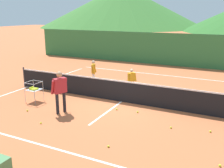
{
  "coord_description": "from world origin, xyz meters",
  "views": [
    {
      "loc": [
        4.47,
        -9.97,
        3.83
      ],
      "look_at": [
        -0.17,
        -0.62,
        0.96
      ],
      "focal_mm": 41.3,
      "sensor_mm": 36.0,
      "label": 1
    }
  ],
  "objects_px": {
    "student_0": "(94,70)",
    "tennis_ball_4": "(117,109)",
    "tennis_ball_1": "(210,131)",
    "tennis_ball_6": "(108,146)",
    "tennis_net": "(122,91)",
    "tennis_ball_5": "(41,123)",
    "tennis_ball_3": "(27,111)",
    "tennis_ball_8": "(138,112)",
    "tennis_ball_9": "(220,165)",
    "ball_cart": "(34,89)",
    "student_1": "(132,79)",
    "tennis_ball_2": "(171,128)",
    "instructor": "(60,88)"
  },
  "relations": [
    {
      "from": "tennis_net",
      "to": "tennis_ball_4",
      "type": "distance_m",
      "value": 1.15
    },
    {
      "from": "instructor",
      "to": "tennis_ball_5",
      "type": "xyz_separation_m",
      "value": [
        0.0,
        -1.2,
        -0.98
      ]
    },
    {
      "from": "tennis_ball_1",
      "to": "tennis_ball_3",
      "type": "relative_size",
      "value": 1.0
    },
    {
      "from": "tennis_ball_5",
      "to": "tennis_ball_2",
      "type": "bearing_deg",
      "value": 21.53
    },
    {
      "from": "tennis_net",
      "to": "instructor",
      "type": "relative_size",
      "value": 6.89
    },
    {
      "from": "tennis_ball_1",
      "to": "tennis_ball_8",
      "type": "distance_m",
      "value": 2.86
    },
    {
      "from": "tennis_ball_8",
      "to": "tennis_ball_9",
      "type": "distance_m",
      "value": 4.14
    },
    {
      "from": "tennis_ball_1",
      "to": "tennis_ball_2",
      "type": "height_order",
      "value": "same"
    },
    {
      "from": "tennis_ball_5",
      "to": "tennis_ball_3",
      "type": "bearing_deg",
      "value": 152.0
    },
    {
      "from": "tennis_ball_5",
      "to": "tennis_ball_4",
      "type": "bearing_deg",
      "value": 52.89
    },
    {
      "from": "tennis_ball_1",
      "to": "tennis_ball_5",
      "type": "height_order",
      "value": "same"
    },
    {
      "from": "tennis_ball_4",
      "to": "tennis_ball_8",
      "type": "distance_m",
      "value": 0.89
    },
    {
      "from": "student_0",
      "to": "tennis_ball_4",
      "type": "xyz_separation_m",
      "value": [
        2.8,
        -2.95,
        -0.78
      ]
    },
    {
      "from": "tennis_ball_8",
      "to": "tennis_ball_9",
      "type": "height_order",
      "value": "same"
    },
    {
      "from": "student_1",
      "to": "tennis_ball_3",
      "type": "relative_size",
      "value": 18.01
    },
    {
      "from": "tennis_ball_1",
      "to": "tennis_ball_9",
      "type": "bearing_deg",
      "value": -77.39
    },
    {
      "from": "student_0",
      "to": "student_1",
      "type": "distance_m",
      "value": 2.5
    },
    {
      "from": "tennis_ball_1",
      "to": "tennis_ball_4",
      "type": "xyz_separation_m",
      "value": [
        -3.68,
        0.48,
        0.0
      ]
    },
    {
      "from": "tennis_ball_1",
      "to": "instructor",
      "type": "bearing_deg",
      "value": -172.1
    },
    {
      "from": "tennis_ball_2",
      "to": "tennis_ball_5",
      "type": "relative_size",
      "value": 1.0
    },
    {
      "from": "instructor",
      "to": "tennis_ball_6",
      "type": "height_order",
      "value": "instructor"
    },
    {
      "from": "ball_cart",
      "to": "tennis_net",
      "type": "bearing_deg",
      "value": 25.57
    },
    {
      "from": "tennis_net",
      "to": "student_0",
      "type": "xyz_separation_m",
      "value": [
        -2.55,
        1.92,
        0.32
      ]
    },
    {
      "from": "tennis_ball_3",
      "to": "tennis_ball_6",
      "type": "height_order",
      "value": "same"
    },
    {
      "from": "instructor",
      "to": "tennis_ball_9",
      "type": "xyz_separation_m",
      "value": [
        5.98,
        -1.23,
        -0.98
      ]
    },
    {
      "from": "tennis_ball_1",
      "to": "tennis_ball_6",
      "type": "distance_m",
      "value": 3.52
    },
    {
      "from": "student_1",
      "to": "tennis_ball_2",
      "type": "relative_size",
      "value": 18.01
    },
    {
      "from": "tennis_ball_4",
      "to": "tennis_ball_6",
      "type": "height_order",
      "value": "same"
    },
    {
      "from": "student_0",
      "to": "tennis_ball_9",
      "type": "bearing_deg",
      "value": -38.03
    },
    {
      "from": "tennis_net",
      "to": "tennis_ball_2",
      "type": "distance_m",
      "value": 3.25
    },
    {
      "from": "student_0",
      "to": "ball_cart",
      "type": "bearing_deg",
      "value": -105.1
    },
    {
      "from": "tennis_ball_3",
      "to": "tennis_ball_9",
      "type": "xyz_separation_m",
      "value": [
        7.3,
        -0.73,
        0.0
      ]
    },
    {
      "from": "tennis_ball_3",
      "to": "tennis_ball_4",
      "type": "xyz_separation_m",
      "value": [
        3.18,
        1.74,
        0.0
      ]
    },
    {
      "from": "instructor",
      "to": "tennis_ball_3",
      "type": "bearing_deg",
      "value": -159.37
    },
    {
      "from": "student_0",
      "to": "tennis_ball_5",
      "type": "bearing_deg",
      "value": -80.01
    },
    {
      "from": "tennis_ball_5",
      "to": "tennis_ball_1",
      "type": "bearing_deg",
      "value": 19.6
    },
    {
      "from": "tennis_net",
      "to": "tennis_ball_3",
      "type": "distance_m",
      "value": 4.06
    },
    {
      "from": "tennis_ball_2",
      "to": "tennis_ball_6",
      "type": "height_order",
      "value": "same"
    },
    {
      "from": "instructor",
      "to": "tennis_ball_8",
      "type": "height_order",
      "value": "instructor"
    },
    {
      "from": "ball_cart",
      "to": "tennis_ball_5",
      "type": "relative_size",
      "value": 13.22
    },
    {
      "from": "tennis_ball_8",
      "to": "tennis_ball_9",
      "type": "bearing_deg",
      "value": -38.3
    },
    {
      "from": "tennis_ball_5",
      "to": "tennis_ball_8",
      "type": "relative_size",
      "value": 1.0
    },
    {
      "from": "student_0",
      "to": "ball_cart",
      "type": "height_order",
      "value": "student_0"
    },
    {
      "from": "tennis_ball_8",
      "to": "tennis_ball_4",
      "type": "bearing_deg",
      "value": -174.0
    },
    {
      "from": "tennis_ball_2",
      "to": "student_0",
      "type": "bearing_deg",
      "value": 144.67
    },
    {
      "from": "tennis_ball_8",
      "to": "tennis_ball_5",
      "type": "bearing_deg",
      "value": -137.09
    },
    {
      "from": "tennis_ball_3",
      "to": "tennis_ball_6",
      "type": "relative_size",
      "value": 1.0
    },
    {
      "from": "tennis_ball_3",
      "to": "tennis_ball_4",
      "type": "bearing_deg",
      "value": 28.74
    },
    {
      "from": "tennis_net",
      "to": "tennis_ball_3",
      "type": "bearing_deg",
      "value": -136.67
    },
    {
      "from": "tennis_net",
      "to": "tennis_ball_5",
      "type": "bearing_deg",
      "value": -114.83
    }
  ]
}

